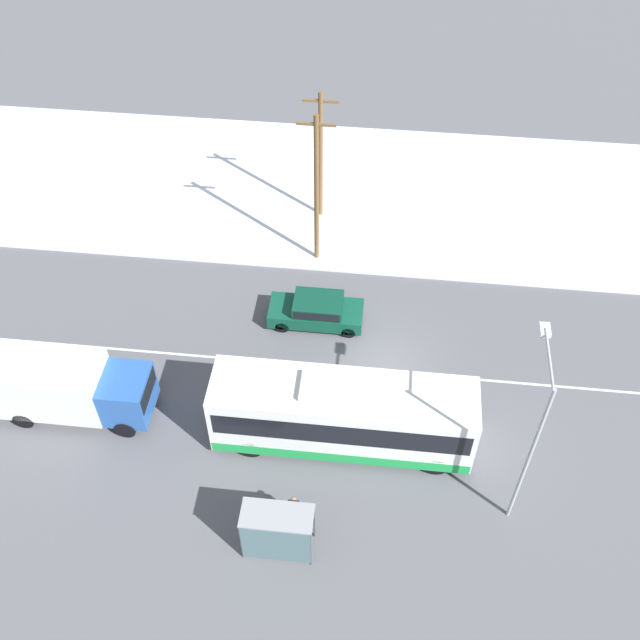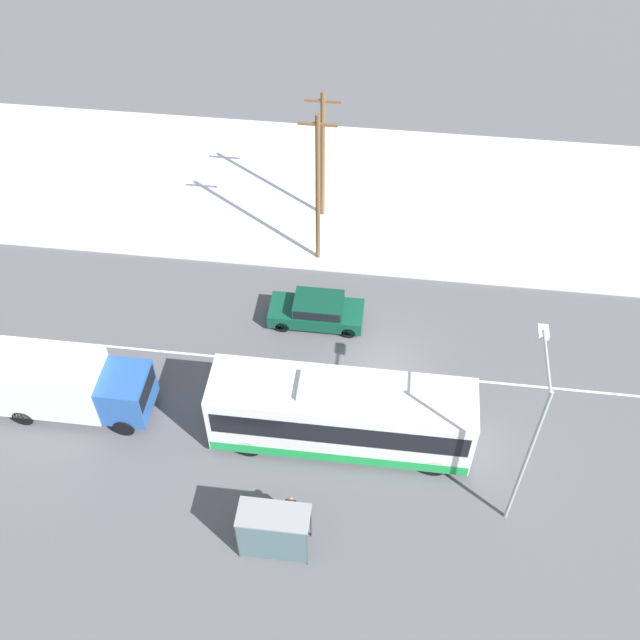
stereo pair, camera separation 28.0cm
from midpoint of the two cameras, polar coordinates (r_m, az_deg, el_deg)
The scene contains 11 objects.
ground_plane at distance 33.99m, azimuth 5.08°, elevation -3.99°, with size 120.00×120.00×0.00m, color #56565B.
snow_lot at distance 43.16m, azimuth 6.13°, elevation 9.36°, with size 80.00×13.10×0.12m.
lane_marking_center at distance 33.99m, azimuth 5.08°, elevation -3.98°, with size 60.00×0.12×0.00m.
city_bus at distance 30.30m, azimuth 1.88°, elevation -7.27°, with size 10.53×2.57×3.59m.
box_truck at distance 33.05m, azimuth -18.64°, elevation -4.62°, with size 6.82×2.30×3.05m.
sedan_car at distance 35.30m, azimuth 0.01°, elevation 0.78°, with size 4.43×1.80×1.47m.
pedestrian_at_stop at distance 28.93m, azimuth -1.95°, elevation -14.08°, with size 0.61×0.27×1.70m.
bus_shelter at distance 27.81m, azimuth -3.30°, elevation -15.79°, with size 2.62×1.20×2.40m.
streetlamp at distance 26.96m, azimuth 16.07°, elevation -8.02°, with size 0.36×3.06×7.94m.
utility_pole_roadside at distance 36.20m, azimuth 0.06°, elevation 9.92°, with size 1.80×0.24×8.51m.
utility_pole_snowlot at distance 39.32m, azimuth 0.42°, elevation 12.47°, with size 1.80×0.24×7.56m.
Camera 2 is at (-0.29, -21.34, 26.44)m, focal length 42.00 mm.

